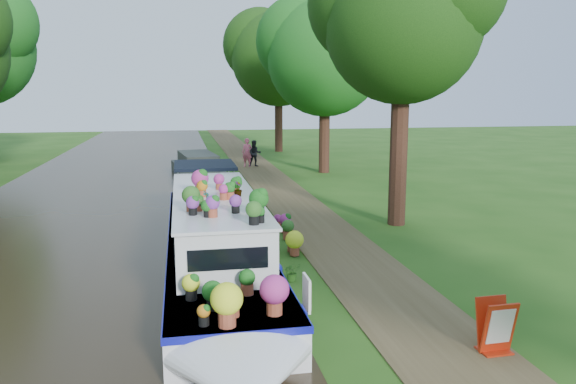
{
  "coord_description": "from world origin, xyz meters",
  "views": [
    {
      "loc": [
        -3.01,
        -13.73,
        4.23
      ],
      "look_at": [
        0.1,
        2.37,
        1.3
      ],
      "focal_mm": 35.0,
      "sensor_mm": 36.0,
      "label": 1
    }
  ],
  "objects": [
    {
      "name": "towpath",
      "position": [
        1.2,
        0.0,
        0.01
      ],
      "size": [
        2.2,
        100.0,
        0.03
      ],
      "primitive_type": "cube",
      "color": "#4E3F24",
      "rests_on": "ground"
    },
    {
      "name": "pedestrian_pink",
      "position": [
        0.75,
        17.95,
        0.84
      ],
      "size": [
        0.69,
        0.59,
        1.61
      ],
      "primitive_type": "imported",
      "rotation": [
        0.0,
        0.0,
        -0.41
      ],
      "color": "pink",
      "rests_on": "towpath"
    },
    {
      "name": "plant_boat",
      "position": [
        -2.25,
        -0.87,
        0.85
      ],
      "size": [
        2.29,
        13.52,
        2.28
      ],
      "color": "silver",
      "rests_on": "canal_water"
    },
    {
      "name": "pedestrian_dark",
      "position": [
        1.17,
        17.86,
        0.78
      ],
      "size": [
        0.76,
        0.6,
        1.5
      ],
      "primitive_type": "imported",
      "rotation": [
        0.0,
        0.0,
        -0.05
      ],
      "color": "black",
      "rests_on": "towpath"
    },
    {
      "name": "tree_near_overhang",
      "position": [
        3.79,
        3.06,
        6.6
      ],
      "size": [
        5.52,
        5.28,
        8.99
      ],
      "color": "black",
      "rests_on": "ground"
    },
    {
      "name": "canal_water",
      "position": [
        -6.0,
        0.0,
        0.01
      ],
      "size": [
        10.0,
        100.0,
        0.02
      ],
      "primitive_type": "cube",
      "color": "black",
      "rests_on": "ground"
    },
    {
      "name": "verge_plant",
      "position": [
        -0.6,
        -1.77,
        0.22
      ],
      "size": [
        0.42,
        0.38,
        0.43
      ],
      "primitive_type": "imported",
      "rotation": [
        0.0,
        0.0,
        0.12
      ],
      "color": "#30651E",
      "rests_on": "ground"
    },
    {
      "name": "sandwich_board",
      "position": [
        1.95,
        -5.93,
        0.43
      ],
      "size": [
        0.56,
        0.46,
        0.89
      ],
      "rotation": [
        0.0,
        0.0,
        0.04
      ],
      "color": "red",
      "rests_on": "towpath"
    },
    {
      "name": "tree_near_far",
      "position": [
        3.98,
        26.09,
        7.05
      ],
      "size": [
        7.59,
        7.26,
        10.3
      ],
      "color": "black",
      "rests_on": "ground"
    },
    {
      "name": "ground",
      "position": [
        0.0,
        0.0,
        0.0
      ],
      "size": [
        100.0,
        100.0,
        0.0
      ],
      "primitive_type": "plane",
      "color": "#234E13",
      "rests_on": "ground"
    },
    {
      "name": "tree_near_mid",
      "position": [
        4.48,
        15.08,
        6.44
      ],
      "size": [
        6.9,
        6.6,
        9.4
      ],
      "color": "black",
      "rests_on": "ground"
    },
    {
      "name": "second_boat",
      "position": [
        -2.18,
        13.67,
        0.53
      ],
      "size": [
        2.63,
        6.91,
        1.3
      ],
      "rotation": [
        0.0,
        0.0,
        0.12
      ],
      "color": "black",
      "rests_on": "canal_water"
    }
  ]
}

